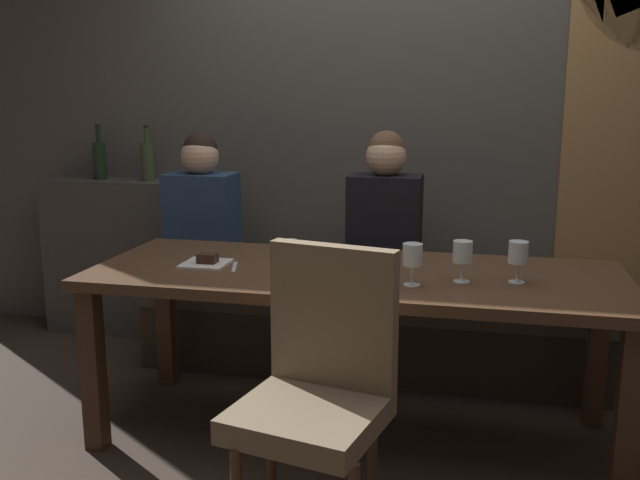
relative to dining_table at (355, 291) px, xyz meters
name	(u,v)px	position (x,y,z in m)	size (l,w,h in m)	color
ground	(353,434)	(0.00, 0.00, -0.65)	(9.00, 9.00, 0.00)	#382D26
back_wall_tiled	(395,86)	(0.00, 1.22, 0.85)	(6.00, 0.12, 3.00)	#4C4944
back_counter	(135,257)	(-1.55, 1.04, -0.18)	(1.10, 0.28, 0.95)	#413E3A
dining_table	(355,291)	(0.00, 0.00, 0.00)	(2.20, 0.84, 0.74)	#412B1C
banquette_bench	(377,332)	(0.00, 0.70, -0.42)	(2.50, 0.44, 0.45)	#312A23
chair_near_side	(319,379)	(0.01, -0.72, -0.09)	(0.52, 0.52, 0.98)	#4C3321
diner_redhead	(202,212)	(-0.96, 0.68, 0.18)	(0.36, 0.24, 0.81)	navy
diner_bearded	(385,218)	(0.03, 0.67, 0.19)	(0.36, 0.24, 0.83)	black
wine_bottle_dark_red	(100,159)	(-1.74, 1.03, 0.42)	(0.08, 0.08, 0.33)	black
wine_bottle_pale_label	(148,160)	(-1.42, 1.02, 0.42)	(0.08, 0.08, 0.33)	#384728
wine_glass_far_left	(518,253)	(0.65, -0.05, 0.20)	(0.08, 0.08, 0.16)	silver
wine_glass_center_front	(412,257)	(0.25, -0.18, 0.20)	(0.08, 0.08, 0.16)	silver
wine_glass_center_back	(463,254)	(0.44, -0.09, 0.20)	(0.08, 0.08, 0.16)	silver
espresso_cup	(291,248)	(-0.35, 0.25, 0.11)	(0.12, 0.12, 0.06)	white
dessert_plate	(206,262)	(-0.64, -0.05, 0.10)	(0.19, 0.19, 0.05)	white
fork_on_table	(235,267)	(-0.50, -0.07, 0.09)	(0.02, 0.17, 0.01)	silver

